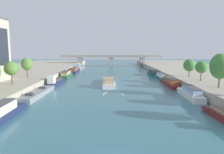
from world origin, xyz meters
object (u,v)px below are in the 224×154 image
at_px(barge_midriver, 108,82).
at_px(bridge_far, 111,59).
at_px(tree_left_past_mid, 11,68).
at_px(tree_left_nearest, 27,64).
at_px(moored_boat_right_near, 161,77).
at_px(moored_boat_left_downstream, 1,113).
at_px(tree_right_distant, 189,65).
at_px(moored_boat_right_gap_after, 170,82).
at_px(moored_boat_left_far, 75,70).
at_px(tree_right_second, 201,67).
at_px(moored_boat_left_second, 55,82).
at_px(moored_boat_left_midway, 66,75).
at_px(moored_boat_right_midway, 191,93).
at_px(moored_boat_right_second, 152,73).
at_px(tree_right_by_lamp, 220,66).
at_px(moored_boat_left_near, 79,67).
at_px(moored_boat_left_lone, 38,93).

xyz_separation_m(barge_midriver, bridge_far, (1.08, 67.51, 3.63)).
bearing_deg(tree_left_past_mid, tree_left_nearest, 92.50).
relative_size(moored_boat_right_near, tree_left_nearest, 1.77).
bearing_deg(tree_left_nearest, moored_boat_left_downstream, -75.81).
height_order(tree_left_past_mid, bridge_far, tree_left_past_mid).
bearing_deg(tree_left_nearest, tree_right_distant, 3.38).
height_order(moored_boat_right_gap_after, tree_right_distant, tree_right_distant).
height_order(moored_boat_left_far, tree_left_past_mid, tree_left_past_mid).
distance_m(tree_left_nearest, tree_right_second, 50.80).
distance_m(moored_boat_left_far, bridge_far, 38.28).
distance_m(moored_boat_left_second, moored_boat_right_near, 37.51).
height_order(moored_boat_left_downstream, moored_boat_left_midway, moored_boat_left_downstream).
relative_size(moored_boat_left_downstream, bridge_far, 0.22).
xyz_separation_m(moored_boat_right_gap_after, tree_left_past_mid, (-42.92, -10.10, 5.23)).
distance_m(moored_boat_left_second, moored_boat_right_midway, 39.74).
height_order(moored_boat_left_midway, moored_boat_right_second, moored_boat_left_midway).
distance_m(moored_boat_right_midway, tree_right_distant, 21.50).
xyz_separation_m(moored_boat_left_second, tree_right_by_lamp, (42.14, -17.32, 6.24)).
bearing_deg(moored_boat_right_gap_after, moored_boat_left_midway, 151.41).
height_order(moored_boat_left_near, moored_boat_right_near, moored_boat_left_near).
height_order(barge_midriver, moored_boat_right_second, barge_midriver).
xyz_separation_m(moored_boat_right_midway, moored_boat_right_near, (0.16, 29.48, -0.19)).
xyz_separation_m(tree_right_by_lamp, tree_right_second, (0.16, 10.07, -1.09)).
relative_size(tree_right_second, bridge_far, 0.09).
distance_m(moored_boat_left_near, tree_right_distant, 64.38).
bearing_deg(moored_boat_right_near, tree_right_second, -70.62).
height_order(moored_boat_right_second, tree_right_second, tree_right_second).
bearing_deg(moored_boat_right_second, moored_boat_right_near, -86.04).
height_order(moored_boat_left_near, moored_boat_right_midway, moored_boat_left_near).
distance_m(moored_boat_right_midway, tree_left_nearest, 47.05).
bearing_deg(moored_boat_right_second, barge_midriver, -128.21).
height_order(moored_boat_right_gap_after, moored_boat_right_near, moored_boat_right_gap_after).
bearing_deg(moored_boat_right_second, moored_boat_left_midway, -169.96).
bearing_deg(moored_boat_left_downstream, tree_left_past_mid, 110.19).
relative_size(moored_boat_left_midway, tree_left_nearest, 2.43).
distance_m(tree_left_nearest, bridge_far, 73.45).
height_order(barge_midriver, moored_boat_left_far, barge_midriver).
bearing_deg(tree_right_second, moored_boat_left_far, 135.68).
height_order(moored_boat_left_downstream, moored_boat_left_second, moored_boat_left_second).
bearing_deg(moored_boat_left_downstream, tree_right_distant, 39.02).
bearing_deg(tree_right_by_lamp, bridge_far, 106.06).
height_order(moored_boat_left_downstream, moored_boat_right_gap_after, moored_boat_left_downstream).
bearing_deg(moored_boat_left_downstream, moored_boat_right_midway, 22.43).
xyz_separation_m(moored_boat_left_second, moored_boat_left_far, (0.29, 33.77, 0.01)).
height_order(barge_midriver, tree_left_nearest, tree_left_nearest).
bearing_deg(moored_boat_right_near, barge_midriver, -149.06).
bearing_deg(tree_right_distant, moored_boat_right_second, 109.44).
bearing_deg(moored_boat_right_near, moored_boat_left_lone, -142.71).
distance_m(moored_boat_left_near, bridge_far, 24.93).
distance_m(moored_boat_left_lone, moored_boat_left_second, 15.64).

